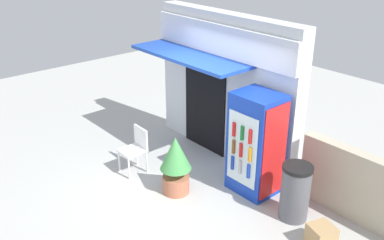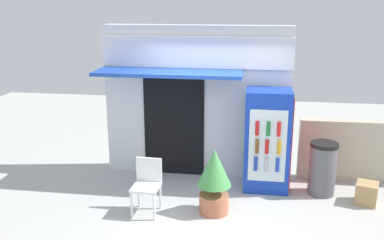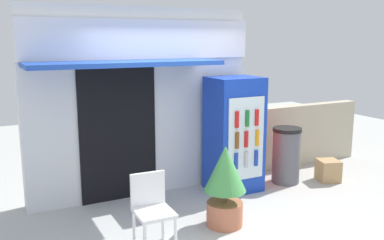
{
  "view_description": "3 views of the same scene",
  "coord_description": "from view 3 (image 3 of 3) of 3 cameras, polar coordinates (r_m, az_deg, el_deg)",
  "views": [
    {
      "loc": [
        5.03,
        -3.89,
        4.16
      ],
      "look_at": [
        -0.05,
        0.48,
        1.15
      ],
      "focal_mm": 40.17,
      "sensor_mm": 36.0,
      "label": 1
    },
    {
      "loc": [
        0.67,
        -6.15,
        3.22
      ],
      "look_at": [
        -0.31,
        0.5,
        1.34
      ],
      "focal_mm": 40.47,
      "sensor_mm": 36.0,
      "label": 2
    },
    {
      "loc": [
        -2.54,
        -4.28,
        2.33
      ],
      "look_at": [
        -0.14,
        0.37,
        1.32
      ],
      "focal_mm": 39.33,
      "sensor_mm": 36.0,
      "label": 3
    }
  ],
  "objects": [
    {
      "name": "cardboard_box",
      "position": [
        7.41,
        17.98,
        -6.52
      ],
      "size": [
        0.42,
        0.42,
        0.35
      ],
      "primitive_type": "cube",
      "rotation": [
        0.0,
        0.0,
        -0.32
      ],
      "color": "tan",
      "rests_on": "ground"
    },
    {
      "name": "stone_boundary_wall",
      "position": [
        8.14,
        14.52,
        -1.94
      ],
      "size": [
        2.52,
        0.2,
        1.13
      ],
      "primitive_type": "cube",
      "color": "#B7AD93",
      "rests_on": "ground"
    },
    {
      "name": "potted_plant_near_shop",
      "position": [
        5.32,
        4.5,
        -8.32
      ],
      "size": [
        0.53,
        0.53,
        1.04
      ],
      "color": "#BC6B4C",
      "rests_on": "ground"
    },
    {
      "name": "plastic_chair",
      "position": [
        4.82,
        -5.51,
        -11.47
      ],
      "size": [
        0.42,
        0.45,
        0.85
      ],
      "color": "white",
      "rests_on": "ground"
    },
    {
      "name": "ground",
      "position": [
        5.5,
        3.23,
        -14.17
      ],
      "size": [
        16.0,
        16.0,
        0.0
      ],
      "primitive_type": "plane",
      "color": "#B2B2AD"
    },
    {
      "name": "trash_bin",
      "position": [
        7.07,
        12.65,
        -4.66
      ],
      "size": [
        0.47,
        0.47,
        0.92
      ],
      "color": "#595960",
      "rests_on": "ground"
    },
    {
      "name": "drink_cooler",
      "position": [
        6.51,
        5.79,
        -1.95
      ],
      "size": [
        0.79,
        0.7,
        1.77
      ],
      "color": "#1438B2",
      "rests_on": "ground"
    },
    {
      "name": "storefront_building",
      "position": [
        6.31,
        -7.11,
        2.84
      ],
      "size": [
        3.42,
        1.16,
        2.79
      ],
      "color": "silver",
      "rests_on": "ground"
    }
  ]
}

